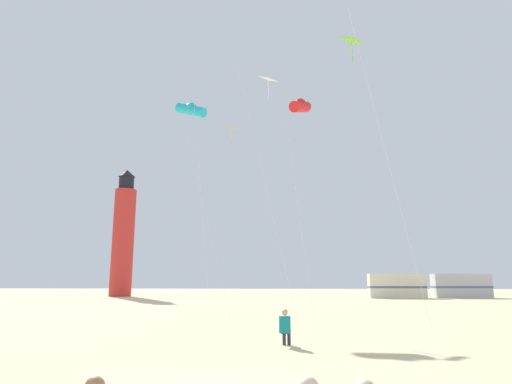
# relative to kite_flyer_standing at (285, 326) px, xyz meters

# --- Properties ---
(kite_flyer_standing) EXTENTS (0.38, 0.54, 1.16)m
(kite_flyer_standing) POSITION_rel_kite_flyer_standing_xyz_m (0.00, 0.00, 0.00)
(kite_flyer_standing) COLOR #147F84
(kite_flyer_standing) RESTS_ON ground
(kite_diamond_white) EXTENTS (3.04, 2.21, 13.71)m
(kite_diamond_white) POSITION_rel_kite_flyer_standing_xyz_m (-0.83, 8.64, 12.16)
(kite_diamond_white) COLOR silver
(kite_diamond_white) RESTS_ON ground
(kite_tube_cyan) EXTENTS (2.81, 2.40, 14.50)m
(kite_tube_cyan) POSITION_rel_kite_flyer_standing_xyz_m (-6.42, 13.83, 13.18)
(kite_tube_cyan) COLOR silver
(kite_tube_cyan) RESTS_ON ground
(kite_diamond_gold) EXTENTS (3.45, 3.45, 11.57)m
(kite_diamond_gold) POSITION_rel_kite_flyer_standing_xyz_m (-3.26, 10.73, 10.19)
(kite_diamond_gold) COLOR silver
(kite_diamond_gold) RESTS_ON ground
(kite_diamond_lime) EXTENTS (3.23, 3.23, 13.59)m
(kite_diamond_lime) POSITION_rel_kite_flyer_standing_xyz_m (3.45, 4.54, 12.04)
(kite_diamond_lime) COLOR silver
(kite_diamond_lime) RESTS_ON ground
(kite_tube_scarlet) EXTENTS (1.85, 2.58, 13.56)m
(kite_tube_scarlet) POSITION_rel_kite_flyer_standing_xyz_m (1.11, 11.42, 12.24)
(kite_tube_scarlet) COLOR silver
(kite_tube_scarlet) RESTS_ON ground
(lighthouse_distant) EXTENTS (2.80, 2.80, 16.80)m
(lighthouse_distant) POSITION_rel_kite_flyer_standing_xyz_m (-21.26, 41.81, 7.22)
(lighthouse_distant) COLOR red
(lighthouse_distant) RESTS_ON ground
(rv_van_cream) EXTENTS (6.54, 2.63, 2.80)m
(rv_van_cream) POSITION_rel_kite_flyer_standing_xyz_m (13.10, 39.00, 0.78)
(rv_van_cream) COLOR beige
(rv_van_cream) RESTS_ON ground
(rv_van_silver) EXTENTS (6.51, 2.54, 2.80)m
(rv_van_silver) POSITION_rel_kite_flyer_standing_xyz_m (20.94, 40.15, 0.78)
(rv_van_silver) COLOR #B7BABF
(rv_van_silver) RESTS_ON ground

